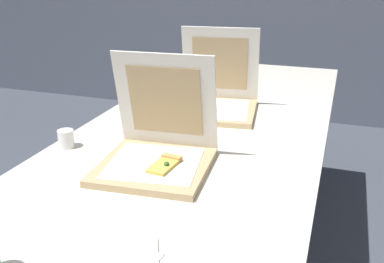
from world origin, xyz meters
name	(u,v)px	position (x,y,z in m)	size (l,w,h in m)	color
table	(202,140)	(0.00, 0.67, 0.70)	(0.91, 2.42, 0.75)	silver
pizza_box_front	(157,151)	(-0.03, 0.31, 0.80)	(0.36, 0.36, 0.35)	tan
pizza_box_middle	(216,100)	(-0.01, 0.89, 0.80)	(0.37, 0.38, 0.35)	tan
cup_white_mid	(143,107)	(-0.29, 0.76, 0.78)	(0.05, 0.05, 0.06)	white
cup_white_far	(187,89)	(-0.21, 1.09, 0.78)	(0.05, 0.05, 0.06)	white
cup_white_near_left	(66,139)	(-0.39, 0.35, 0.78)	(0.05, 0.05, 0.06)	white
napkin_pile	(125,261)	(0.09, -0.16, 0.75)	(0.20, 0.20, 0.01)	white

